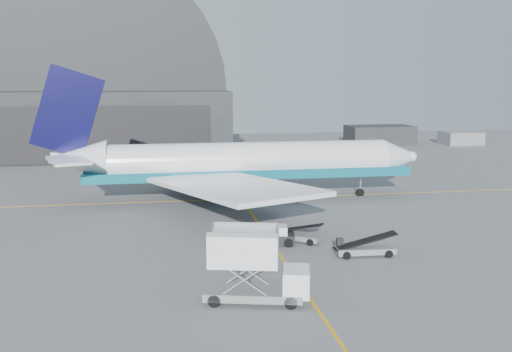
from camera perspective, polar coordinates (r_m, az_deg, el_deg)
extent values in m
plane|color=#565659|center=(49.22, 1.86, -7.10)|extent=(200.00, 200.00, 0.00)
cube|color=orange|center=(68.32, -1.46, -2.28)|extent=(80.00, 0.25, 0.02)
cube|color=orange|center=(47.34, 2.34, -7.78)|extent=(0.25, 40.00, 0.02)
cube|color=black|center=(112.17, -16.07, 5.16)|extent=(50.00, 28.00, 12.00)
cube|color=black|center=(98.31, -16.94, 3.94)|extent=(42.00, 0.40, 9.50)
cube|color=black|center=(128.10, 12.22, 3.15)|extent=(14.00, 8.00, 4.00)
cube|color=slate|center=(131.84, 19.76, 2.98)|extent=(8.00, 6.00, 2.80)
cylinder|color=white|center=(66.94, -0.54, 1.56)|extent=(32.66, 4.35, 4.35)
cone|color=white|center=(72.10, 14.00, 1.86)|extent=(3.99, 4.35, 4.35)
sphere|color=white|center=(72.84, 15.31, 1.88)|extent=(1.27, 1.27, 1.27)
cone|color=white|center=(66.68, -17.34, 1.56)|extent=(6.35, 4.35, 4.35)
cube|color=black|center=(71.60, 13.22, 2.28)|extent=(2.36, 2.00, 0.63)
cube|color=#0D6072|center=(67.16, -0.54, 0.37)|extent=(38.10, 4.40, 1.09)
cube|color=white|center=(55.96, -2.46, -1.02)|extent=(16.73, 22.24, 1.32)
cube|color=white|center=(77.33, -4.47, 1.96)|extent=(16.73, 22.24, 1.32)
cube|color=white|center=(62.67, -18.26, 1.51)|extent=(5.55, 7.59, 0.32)
cube|color=white|center=(70.68, -17.29, 2.45)|extent=(5.55, 7.59, 0.32)
cube|color=black|center=(66.30, -18.35, 6.11)|extent=(8.41, 0.45, 10.45)
cylinder|color=gray|center=(60.14, -0.31, -1.66)|extent=(4.72, 2.45, 2.45)
cylinder|color=gray|center=(74.27, -2.11, 0.53)|extent=(4.72, 2.45, 2.45)
cylinder|color=#A5A5AA|center=(70.91, 10.39, -0.96)|extent=(0.25, 0.25, 2.54)
cylinder|color=black|center=(71.07, 10.37, -1.64)|extent=(1.00, 0.32, 1.00)
cylinder|color=black|center=(64.61, -1.72, -2.55)|extent=(1.18, 0.41, 1.18)
cylinder|color=black|center=(70.24, -2.37, -1.55)|extent=(1.18, 0.41, 1.18)
cube|color=slate|center=(37.60, -0.23, -11.60)|extent=(6.72, 3.93, 0.53)
cube|color=silver|center=(37.21, 4.03, -10.47)|extent=(2.20, 2.74, 1.68)
cube|color=black|center=(37.13, 5.27, -10.11)|extent=(0.55, 1.96, 0.95)
cube|color=silver|center=(36.67, -1.23, -7.21)|extent=(4.90, 3.59, 2.10)
cylinder|color=black|center=(36.55, 3.51, -12.53)|extent=(0.89, 0.50, 0.84)
cylinder|color=black|center=(38.60, 3.54, -11.29)|extent=(0.89, 0.50, 0.84)
cylinder|color=black|center=(36.89, -4.20, -12.32)|extent=(0.89, 0.50, 0.84)
cylinder|color=black|center=(38.92, -3.73, -11.11)|extent=(0.89, 0.50, 0.84)
cube|color=black|center=(49.89, 1.72, -6.26)|extent=(3.94, 2.58, 0.83)
cube|color=silver|center=(49.71, 2.36, -5.44)|extent=(1.53, 1.84, 0.83)
cylinder|color=black|center=(49.11, 3.27, -6.70)|extent=(0.87, 0.45, 0.83)
cylinder|color=black|center=(50.87, 3.14, -6.11)|extent=(0.87, 0.45, 0.83)
cylinder|color=black|center=(49.02, 0.25, -6.71)|extent=(0.87, 0.45, 0.83)
cylinder|color=black|center=(50.78, 0.23, -6.13)|extent=(0.87, 0.45, 0.83)
cube|color=slate|center=(47.54, 10.84, -7.27)|extent=(4.85, 1.88, 0.49)
cube|color=black|center=(47.33, 10.87, -6.39)|extent=(5.13, 1.36, 1.38)
cube|color=black|center=(47.41, 8.38, -6.56)|extent=(0.56, 0.46, 0.65)
cylinder|color=black|center=(47.44, 13.13, -7.60)|extent=(0.66, 0.31, 0.65)
cylinder|color=black|center=(48.81, 12.53, -7.08)|extent=(0.66, 0.31, 0.65)
cylinder|color=black|center=(46.42, 9.05, -7.85)|extent=(0.66, 0.31, 0.65)
cylinder|color=black|center=(47.81, 8.56, -7.31)|extent=(0.66, 0.31, 0.65)
cube|color=slate|center=(50.86, 4.04, -6.01)|extent=(4.54, 3.97, 0.46)
cube|color=black|center=(50.66, 4.05, -5.23)|extent=(4.47, 3.74, 1.32)
cube|color=black|center=(51.95, 2.42, -5.07)|extent=(0.66, 0.64, 0.62)
cylinder|color=black|center=(49.65, 5.46, -6.62)|extent=(0.65, 0.58, 0.62)
cylinder|color=black|center=(50.93, 6.07, -6.20)|extent=(0.65, 0.58, 0.62)
cylinder|color=black|center=(50.93, 2.00, -6.15)|extent=(0.65, 0.58, 0.62)
cylinder|color=black|center=(52.18, 2.69, -5.77)|extent=(0.65, 0.58, 0.62)
cube|color=#EF5507|center=(47.82, 9.33, -7.71)|extent=(0.40, 0.40, 0.03)
cone|color=#EF5507|center=(47.74, 9.34, -7.40)|extent=(0.40, 0.40, 0.57)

